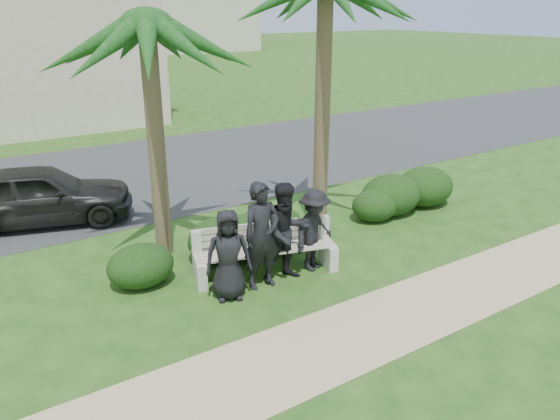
# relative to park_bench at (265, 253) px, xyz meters

# --- Properties ---
(ground) EXTENTS (160.00, 160.00, 0.00)m
(ground) POSITION_rel_park_bench_xyz_m (0.87, -0.57, -0.41)
(ground) COLOR #1F4614
(ground) RESTS_ON ground
(footpath) EXTENTS (30.00, 1.60, 0.01)m
(footpath) POSITION_rel_park_bench_xyz_m (0.87, -2.37, -0.41)
(footpath) COLOR tan
(footpath) RESTS_ON ground
(asphalt_street) EXTENTS (160.00, 8.00, 0.01)m
(asphalt_street) POSITION_rel_park_bench_xyz_m (0.87, 7.43, -0.41)
(asphalt_street) COLOR #2D2D30
(asphalt_street) RESTS_ON ground
(stucco_bldg_right) EXTENTS (8.40, 8.40, 7.30)m
(stucco_bldg_right) POSITION_rel_park_bench_xyz_m (-0.13, 17.43, 3.26)
(stucco_bldg_right) COLOR #C3B492
(stucco_bldg_right) RESTS_ON ground
(park_bench) EXTENTS (2.72, 1.28, 0.90)m
(park_bench) POSITION_rel_park_bench_xyz_m (0.00, 0.00, 0.00)
(park_bench) COLOR #AFA093
(park_bench) RESTS_ON ground
(man_a) EXTENTS (0.88, 0.72, 1.55)m
(man_a) POSITION_rel_park_bench_xyz_m (-0.94, -0.38, 0.37)
(man_a) COLOR black
(man_a) RESTS_ON ground
(man_b) EXTENTS (0.71, 0.49, 1.88)m
(man_b) POSITION_rel_park_bench_xyz_m (-0.26, -0.34, 0.53)
(man_b) COLOR black
(man_b) RESTS_ON ground
(man_c) EXTENTS (0.93, 0.76, 1.78)m
(man_c) POSITION_rel_park_bench_xyz_m (0.22, -0.36, 0.49)
(man_c) COLOR black
(man_c) RESTS_ON ground
(man_d) EXTENTS (1.12, 0.86, 1.53)m
(man_d) POSITION_rel_park_bench_xyz_m (0.86, -0.31, 0.36)
(man_d) COLOR black
(man_d) RESTS_ON ground
(hedge_a) EXTENTS (1.17, 0.96, 0.76)m
(hedge_a) POSITION_rel_park_bench_xyz_m (-2.00, 0.85, -0.03)
(hedge_a) COLOR black
(hedge_a) RESTS_ON ground
(hedge_b) EXTENTS (1.33, 1.10, 0.87)m
(hedge_b) POSITION_rel_park_bench_xyz_m (-0.35, 0.99, 0.03)
(hedge_b) COLOR black
(hedge_b) RESTS_ON ground
(hedge_c) EXTENTS (1.28, 1.06, 0.83)m
(hedge_c) POSITION_rel_park_bench_xyz_m (0.16, 0.92, 0.01)
(hedge_c) COLOR black
(hedge_c) RESTS_ON ground
(hedge_d) EXTENTS (1.44, 1.19, 0.94)m
(hedge_d) POSITION_rel_park_bench_xyz_m (0.64, 0.86, 0.06)
(hedge_d) COLOR black
(hedge_d) RESTS_ON ground
(hedge_e) EXTENTS (1.13, 0.93, 0.74)m
(hedge_e) POSITION_rel_park_bench_xyz_m (3.51, 0.91, -0.04)
(hedge_e) COLOR black
(hedge_e) RESTS_ON ground
(hedge_f) EXTENTS (1.47, 1.22, 0.96)m
(hedge_f) POSITION_rel_park_bench_xyz_m (4.09, 1.01, 0.08)
(hedge_f) COLOR black
(hedge_f) RESTS_ON ground
(hedge_extra) EXTENTS (1.47, 1.22, 0.96)m
(hedge_extra) POSITION_rel_park_bench_xyz_m (5.21, 1.01, 0.08)
(hedge_extra) COLOR black
(hedge_extra) RESTS_ON ground
(palm_left) EXTENTS (3.00, 3.00, 5.19)m
(palm_left) POSITION_rel_park_bench_xyz_m (-1.15, 1.89, 3.83)
(palm_left) COLOR brown
(palm_left) RESTS_ON ground
(car_a) EXTENTS (4.22, 2.67, 1.34)m
(car_a) POSITION_rel_park_bench_xyz_m (-2.83, 4.83, 0.26)
(car_a) COLOR black
(car_a) RESTS_ON ground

